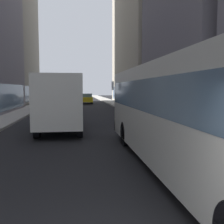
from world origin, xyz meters
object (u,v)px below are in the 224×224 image
at_px(car_yellow_taxi, 86,99).
at_px(box_truck, 61,101).
at_px(car_silver_sedan, 61,99).
at_px(car_grey_wagon, 67,105).
at_px(transit_bus, 189,109).

xyz_separation_m(car_yellow_taxi, box_truck, (-2.40, -26.77, 0.84)).
height_order(car_silver_sedan, car_grey_wagon, same).
xyz_separation_m(car_silver_sedan, car_grey_wagon, (1.60, -16.16, 0.00)).
bearing_deg(car_silver_sedan, box_truck, -86.53).
bearing_deg(car_yellow_taxi, transit_bus, -87.39).
distance_m(car_yellow_taxi, box_truck, 26.89).
relative_size(transit_bus, car_grey_wagon, 2.59).
bearing_deg(transit_bus, box_truck, 115.64).
relative_size(car_grey_wagon, box_truck, 0.59).
xyz_separation_m(car_grey_wagon, box_truck, (0.00, -10.21, 0.84)).
xyz_separation_m(transit_bus, car_silver_sedan, (-5.60, 34.70, -0.96)).
xyz_separation_m(car_yellow_taxi, car_silver_sedan, (-4.00, -0.41, -0.00)).
relative_size(transit_bus, box_truck, 1.54).
distance_m(car_silver_sedan, box_truck, 26.43).
xyz_separation_m(transit_bus, car_yellow_taxi, (-1.60, 35.10, -0.95)).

